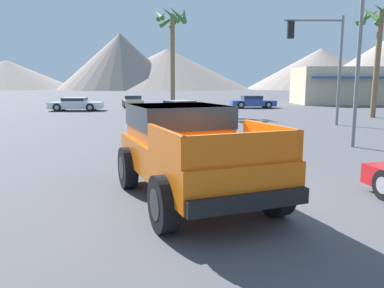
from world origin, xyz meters
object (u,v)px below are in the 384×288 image
(parked_car_tan, at_px, (133,101))
(palm_tree_leaning, at_px, (172,34))
(traffic_light_main, at_px, (319,50))
(parked_car_blue, at_px, (252,102))
(palm_tree_short, at_px, (379,33))
(street_lamp_post, at_px, (361,21))
(parked_car_white, at_px, (76,104))
(orange_pickup_truck, at_px, (187,145))
(parked_car_silver, at_px, (180,109))

(parked_car_tan, bearing_deg, palm_tree_leaning, -69.47)
(parked_car_tan, xyz_separation_m, traffic_light_main, (12.44, -15.67, 3.50))
(parked_car_blue, bearing_deg, palm_tree_short, 30.08)
(traffic_light_main, relative_size, street_lamp_post, 0.79)
(parked_car_white, xyz_separation_m, street_lamp_post, (15.48, -18.39, 3.92))
(orange_pickup_truck, distance_m, parked_car_tan, 29.38)
(traffic_light_main, bearing_deg, palm_tree_short, -140.80)
(orange_pickup_truck, xyz_separation_m, street_lamp_post, (6.13, 5.95, 3.42))
(parked_car_blue, bearing_deg, street_lamp_post, -3.48)
(street_lamp_post, height_order, palm_tree_short, palm_tree_short)
(orange_pickup_truck, relative_size, palm_tree_short, 0.67)
(palm_tree_leaning, bearing_deg, parked_car_blue, 34.74)
(street_lamp_post, bearing_deg, palm_tree_leaning, 113.57)
(parked_car_blue, xyz_separation_m, street_lamp_post, (-0.09, -21.65, 3.90))
(traffic_light_main, bearing_deg, parked_car_blue, -85.90)
(orange_pickup_truck, bearing_deg, traffic_light_main, 40.91)
(palm_tree_short, bearing_deg, orange_pickup_truck, -125.69)
(parked_car_tan, xyz_separation_m, street_lamp_post, (11.33, -22.96, 3.90))
(parked_car_silver, distance_m, palm_tree_short, 14.08)
(palm_tree_short, bearing_deg, street_lamp_post, -119.27)
(parked_car_blue, relative_size, street_lamp_post, 0.57)
(parked_car_blue, distance_m, palm_tree_leaning, 10.46)
(parked_car_white, distance_m, traffic_light_main, 20.27)
(palm_tree_short, height_order, palm_tree_leaning, palm_tree_leaning)
(parked_car_tan, distance_m, street_lamp_post, 25.90)
(palm_tree_leaning, bearing_deg, orange_pickup_truck, -87.19)
(street_lamp_post, bearing_deg, orange_pickup_truck, -135.85)
(street_lamp_post, distance_m, palm_tree_leaning, 18.15)
(traffic_light_main, xyz_separation_m, street_lamp_post, (-1.12, -7.29, 0.40))
(palm_tree_short, relative_size, palm_tree_leaning, 0.93)
(orange_pickup_truck, xyz_separation_m, parked_car_tan, (-5.20, 28.91, -0.48))
(street_lamp_post, relative_size, palm_tree_short, 0.99)
(orange_pickup_truck, xyz_separation_m, traffic_light_main, (7.24, 13.24, 3.02))
(parked_car_silver, relative_size, palm_tree_leaning, 0.58)
(palm_tree_short, bearing_deg, parked_car_white, 163.29)
(palm_tree_short, bearing_deg, parked_car_tan, 147.99)
(parked_car_white, height_order, street_lamp_post, street_lamp_post)
(parked_car_tan, bearing_deg, traffic_light_main, -63.70)
(palm_tree_leaning, bearing_deg, parked_car_tan, 122.70)
(orange_pickup_truck, height_order, palm_tree_short, palm_tree_short)
(traffic_light_main, bearing_deg, parked_car_tan, -51.54)
(parked_car_blue, height_order, traffic_light_main, traffic_light_main)
(parked_car_blue, xyz_separation_m, palm_tree_leaning, (-7.32, -5.07, 5.48))
(orange_pickup_truck, xyz_separation_m, palm_tree_short, (12.72, 17.71, 4.54))
(parked_car_silver, relative_size, palm_tree_short, 0.62)
(orange_pickup_truck, distance_m, palm_tree_leaning, 23.10)
(parked_car_white, distance_m, parked_car_silver, 10.86)
(parked_car_blue, xyz_separation_m, parked_car_white, (-15.57, -3.26, -0.02))
(street_lamp_post, bearing_deg, palm_tree_short, 60.73)
(street_lamp_post, height_order, palm_tree_leaning, palm_tree_leaning)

